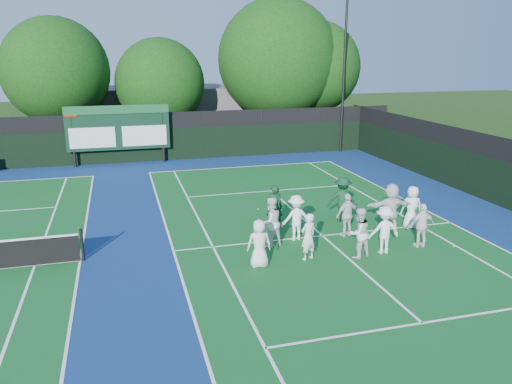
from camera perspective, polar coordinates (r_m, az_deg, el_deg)
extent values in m
plane|color=#1C370F|center=(17.83, 8.86, -6.09)|extent=(120.00, 120.00, 0.00)
cube|color=navy|center=(17.35, -11.11, -6.83)|extent=(34.00, 32.00, 0.01)
cube|color=#125821|center=(18.68, 7.60, -4.97)|extent=(10.97, 23.77, 0.00)
cube|color=white|center=(29.51, -1.40, 2.90)|extent=(10.97, 0.08, 0.00)
cube|color=white|center=(17.38, -9.41, -6.66)|extent=(0.08, 23.77, 0.00)
cube|color=white|center=(21.35, 21.32, -3.27)|extent=(0.08, 23.77, 0.00)
cube|color=white|center=(17.55, -4.94, -6.26)|extent=(0.08, 23.77, 0.00)
cube|color=white|center=(20.58, 18.24, -3.67)|extent=(0.08, 23.77, 0.00)
cube|color=white|center=(13.59, 18.46, -14.01)|extent=(8.23, 0.08, 0.00)
cube|color=white|center=(24.39, 1.76, 0.14)|extent=(8.23, 0.08, 0.00)
cube|color=white|center=(18.68, 7.60, -4.96)|extent=(0.08, 12.80, 0.00)
cube|color=white|center=(17.38, -19.46, -7.39)|extent=(0.08, 23.77, 0.00)
cube|color=white|center=(17.55, -23.95, -7.64)|extent=(0.08, 23.77, 0.00)
cube|color=black|center=(31.53, -13.50, 5.14)|extent=(34.00, 0.08, 2.00)
cube|color=black|center=(31.30, -13.68, 7.83)|extent=(34.00, 0.05, 1.00)
cylinder|color=black|center=(31.11, -20.22, 5.87)|extent=(0.16, 0.16, 3.50)
cylinder|color=black|center=(31.11, -10.60, 6.57)|extent=(0.16, 0.16, 3.50)
cube|color=black|center=(30.93, -15.47, 7.06)|extent=(6.00, 0.15, 2.60)
cube|color=#154C27|center=(30.70, -15.62, 9.06)|extent=(6.00, 0.05, 0.50)
cube|color=silver|center=(30.94, -18.19, 5.91)|extent=(2.60, 0.04, 1.20)
cube|color=silver|center=(30.94, -12.61, 6.31)|extent=(2.60, 0.04, 1.20)
cube|color=#9D140D|center=(30.82, -20.49, 8.49)|extent=(0.70, 0.04, 0.50)
cube|color=#58585D|center=(39.61, -8.26, 8.96)|extent=(18.00, 6.00, 4.00)
cylinder|color=black|center=(34.01, 10.00, 12.87)|extent=(0.16, 0.16, 10.00)
cylinder|color=black|center=(17.17, -19.24, -5.72)|extent=(0.10, 0.10, 1.10)
cylinder|color=black|center=(35.08, -21.27, 6.29)|extent=(0.44, 0.44, 2.90)
sphere|color=#0D340B|center=(34.72, -21.93, 12.72)|extent=(6.67, 6.67, 6.67)
sphere|color=#0D340B|center=(34.99, -20.78, 11.75)|extent=(4.67, 4.67, 4.67)
cylinder|color=black|center=(35.06, -10.61, 6.62)|extent=(0.44, 0.44, 2.34)
sphere|color=#0D340B|center=(34.70, -10.89, 12.14)|extent=(5.92, 5.92, 5.92)
sphere|color=#0D340B|center=(35.10, -9.89, 11.26)|extent=(4.14, 4.14, 4.14)
cylinder|color=black|center=(36.65, 2.44, 7.68)|extent=(0.44, 0.44, 2.87)
sphere|color=#0D340B|center=(36.29, 2.53, 14.89)|extent=(8.45, 8.45, 8.45)
sphere|color=#0D340B|center=(36.79, 3.28, 13.58)|extent=(5.91, 5.91, 5.91)
cylinder|color=black|center=(37.59, 6.54, 7.95)|extent=(0.44, 0.44, 3.07)
sphere|color=#0D340B|center=(37.26, 6.74, 14.01)|extent=(6.50, 6.50, 6.50)
sphere|color=#0D340B|center=(37.79, 7.40, 13.02)|extent=(4.55, 4.55, 4.55)
sphere|color=gold|center=(17.58, 2.07, -6.10)|extent=(0.07, 0.07, 0.07)
sphere|color=gold|center=(20.41, 14.74, -3.48)|extent=(0.07, 0.07, 0.07)
sphere|color=gold|center=(18.81, 21.69, -5.77)|extent=(0.07, 0.07, 0.07)
sphere|color=gold|center=(21.48, 0.25, -1.98)|extent=(0.07, 0.07, 0.07)
imported|color=silver|center=(15.71, 0.37, -5.89)|extent=(0.81, 0.57, 1.56)
imported|color=silver|center=(16.32, 5.99, -5.09)|extent=(0.67, 0.56, 1.58)
imported|color=silver|center=(16.74, 11.67, -4.60)|extent=(0.96, 0.82, 1.70)
imported|color=white|center=(17.29, 14.43, -4.21)|extent=(1.09, 0.66, 1.64)
imported|color=white|center=(18.19, 18.45, -3.65)|extent=(0.95, 0.44, 1.57)
imported|color=white|center=(17.27, 1.66, -3.48)|extent=(1.03, 0.91, 1.78)
imported|color=white|center=(17.97, 4.58, -2.94)|extent=(1.12, 0.70, 1.67)
imported|color=silver|center=(18.58, 10.41, -2.59)|extent=(1.01, 0.57, 1.62)
imported|color=silver|center=(19.36, 15.15, -1.74)|extent=(1.80, 0.78, 1.88)
imported|color=white|center=(19.99, 17.37, -1.68)|extent=(0.90, 0.68, 1.67)
imported|color=#0E331A|center=(18.92, 2.10, -1.77)|extent=(0.70, 0.51, 1.76)
imported|color=#0F371D|center=(20.11, 9.86, -0.84)|extent=(1.36, 1.11, 1.83)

